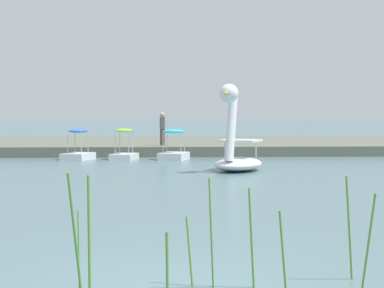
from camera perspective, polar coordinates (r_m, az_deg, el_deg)
name	(u,v)px	position (r m, az deg, el deg)	size (l,w,h in m)	color
ground_plane	(174,283)	(8.31, -1.65, -12.27)	(634.15, 634.15, 0.00)	slate
shore_bank_far	(159,144)	(42.45, -2.97, -0.02)	(135.46, 18.89, 0.53)	#5B6051
swan_boat	(237,152)	(24.65, 4.02, -0.68)	(2.76, 3.33, 3.33)	white
pedal_boat_cyan	(174,151)	(31.16, -1.63, -0.63)	(1.66, 2.14, 1.49)	white
pedal_boat_lime	(124,150)	(31.49, -6.08, -0.57)	(1.42, 1.93, 1.53)	white
pedal_boat_blue	(78,151)	(31.60, -10.13, -0.62)	(1.62, 2.06, 1.51)	white
person_on_path	(162,128)	(34.94, -2.67, 1.47)	(0.28, 0.27, 1.80)	#47382D
reed_clump_foreground	(206,244)	(7.52, 1.22, -8.92)	(3.54, 1.31, 1.50)	#568E38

